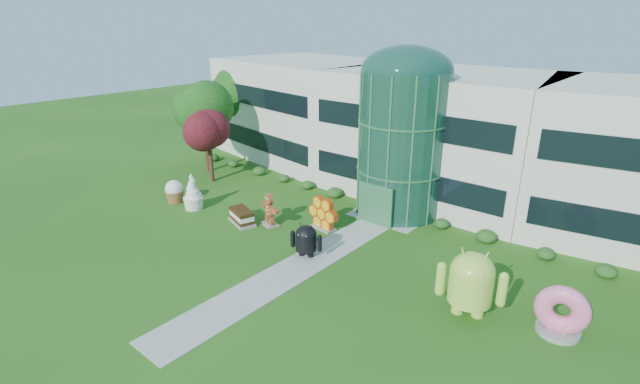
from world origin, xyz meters
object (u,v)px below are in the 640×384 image
Objects in this scene: android_green at (471,279)px; gingerbread at (269,209)px; android_black at (306,239)px; donut at (562,309)px.

gingerbread is (-14.30, 1.12, -0.71)m from android_green.
android_green is 14.36m from gingerbread.
gingerbread is (-4.81, 1.76, -0.00)m from android_black.
donut is 0.97× the size of gingerbread.
android_green is 1.50× the size of gingerbread.
donut reaches higher than android_black.
android_black is at bearing 163.88° from android_green.
gingerbread is (-17.93, -0.12, -0.06)m from donut.
android_black is (-9.49, -0.64, -0.71)m from android_green.
gingerbread is at bearing 172.49° from donut.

